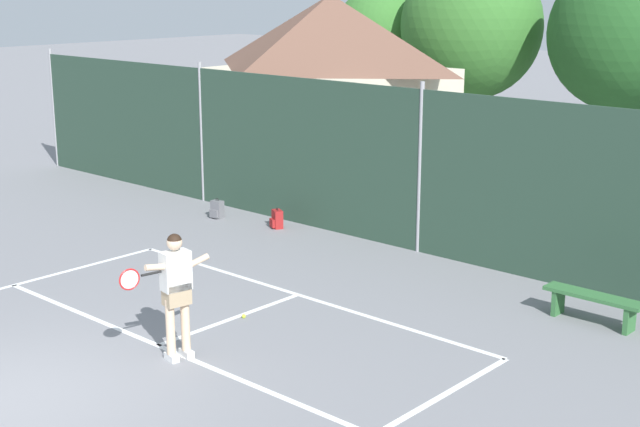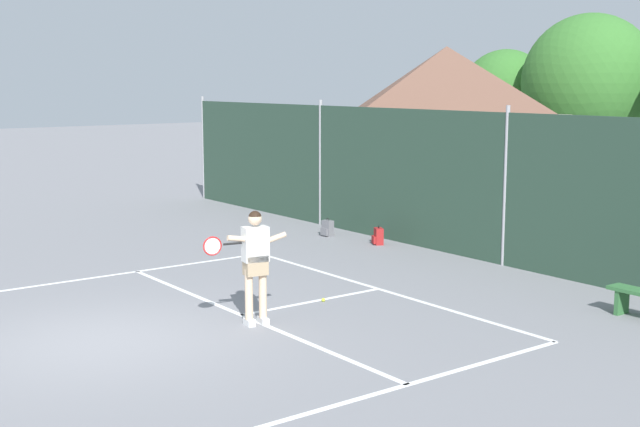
# 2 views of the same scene
# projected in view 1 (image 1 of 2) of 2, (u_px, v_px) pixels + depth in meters

# --- Properties ---
(ground_plane) EXTENTS (120.00, 120.00, 0.00)m
(ground_plane) POSITION_uv_depth(u_px,v_px,m) (4.00, 401.00, 11.63)
(ground_plane) COLOR gray
(court_markings) EXTENTS (8.30, 11.10, 0.01)m
(court_markings) POSITION_uv_depth(u_px,v_px,m) (49.00, 385.00, 12.09)
(court_markings) COLOR white
(court_markings) RESTS_ON ground
(chainlink_fence) EXTENTS (26.09, 0.09, 3.39)m
(chainlink_fence) POSITION_uv_depth(u_px,v_px,m) (420.00, 172.00, 17.70)
(chainlink_fence) COLOR #284233
(chainlink_fence) RESTS_ON ground
(clubhouse_building) EXTENTS (6.18, 5.00, 4.91)m
(clubhouse_building) POSITION_uv_depth(u_px,v_px,m) (331.00, 82.00, 25.03)
(clubhouse_building) COLOR beige
(clubhouse_building) RESTS_ON ground
(treeline_backdrop) EXTENTS (25.69, 4.30, 6.21)m
(treeline_backdrop) POSITION_uv_depth(u_px,v_px,m) (633.00, 39.00, 26.06)
(treeline_backdrop) COLOR brown
(treeline_backdrop) RESTS_ON ground
(tennis_player) EXTENTS (0.32, 1.44, 1.85)m
(tennis_player) POSITION_uv_depth(u_px,v_px,m) (176.00, 285.00, 12.67)
(tennis_player) COLOR silver
(tennis_player) RESTS_ON ground
(tennis_ball) EXTENTS (0.07, 0.07, 0.07)m
(tennis_ball) POSITION_uv_depth(u_px,v_px,m) (244.00, 316.00, 14.49)
(tennis_ball) COLOR #CCE033
(tennis_ball) RESTS_ON ground
(backpack_grey) EXTENTS (0.30, 0.26, 0.46)m
(backpack_grey) POSITION_uv_depth(u_px,v_px,m) (217.00, 210.00, 20.61)
(backpack_grey) COLOR slate
(backpack_grey) RESTS_ON ground
(backpack_red) EXTENTS (0.33, 0.33, 0.46)m
(backpack_red) POSITION_uv_depth(u_px,v_px,m) (277.00, 219.00, 19.77)
(backpack_red) COLOR maroon
(backpack_red) RESTS_ON ground
(courtside_bench) EXTENTS (1.60, 0.36, 0.48)m
(courtside_bench) POSITION_uv_depth(u_px,v_px,m) (594.00, 302.00, 14.20)
(courtside_bench) COLOR #336B38
(courtside_bench) RESTS_ON ground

